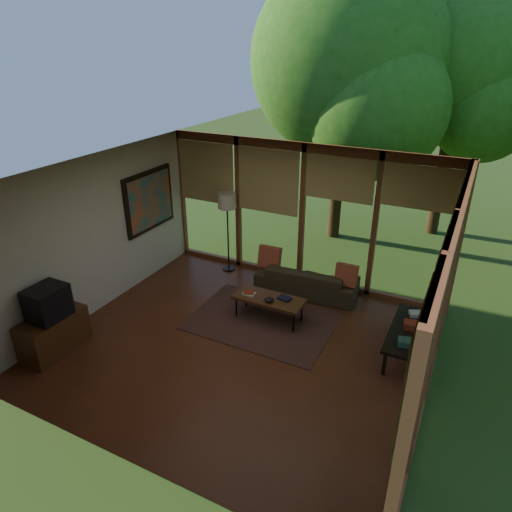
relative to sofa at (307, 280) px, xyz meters
The scene contains 25 objects.
floor 2.05m from the sofa, 99.68° to the right, with size 5.50×5.50×0.00m, color brown.
ceiling 3.16m from the sofa, 99.68° to the right, with size 5.50×5.50×0.00m, color white.
wall_left 3.84m from the sofa, 147.10° to the right, with size 0.04×5.00×2.70m, color beige.
wall_front 4.64m from the sofa, 94.34° to the right, with size 5.50×0.04×2.70m, color beige.
window_wall_back 1.24m from the sofa, 124.31° to the left, with size 5.50×0.12×2.70m, color brown.
window_wall_right 3.31m from the sofa, 39.70° to the right, with size 0.12×5.00×2.70m, color brown.
tree_nw 4.76m from the sofa, 98.17° to the left, with size 4.10×4.10×6.00m.
tree_ne 5.84m from the sofa, 68.67° to the left, with size 3.08×3.08×5.34m.
rug 1.32m from the sofa, 104.57° to the right, with size 2.38×1.69×0.01m, color brown.
sofa is the anchor object (origin of this frame).
pillow_left 0.82m from the sofa, behind, with size 0.43×0.14×0.43m, color maroon.
pillow_right 0.81m from the sofa, ahead, with size 0.39×0.13×0.39m, color maroon.
ct_book_lower 1.34m from the sofa, 116.69° to the right, with size 0.20×0.15×0.03m, color beige.
ct_book_upper 1.35m from the sofa, 116.69° to the right, with size 0.16×0.12×0.03m, color maroon.
ct_book_side 1.07m from the sofa, 89.92° to the right, with size 0.21×0.16×0.03m, color black.
ct_bowl 1.27m from the sofa, 99.09° to the right, with size 0.16×0.16×0.07m, color black.
media_cabinet 4.40m from the sofa, 129.69° to the right, with size 0.50×1.00×0.60m, color #532F16.
television 4.43m from the sofa, 129.49° to the right, with size 0.45×0.55×0.50m, color black.
console_book_a 2.55m from the sofa, 35.88° to the right, with size 0.24×0.17×0.09m, color #2C4E44.
console_book_b 2.32m from the sofa, 26.79° to the right, with size 0.24×0.18×0.11m, color maroon.
console_book_c 2.17m from the sofa, 17.25° to the right, with size 0.22×0.16×0.06m, color beige.
floor_lamp 2.14m from the sofa, behind, with size 0.36×0.36×1.65m.
coffee_table 1.17m from the sofa, 102.30° to the right, with size 1.20×0.50×0.43m.
side_console 2.33m from the sofa, 27.88° to the right, with size 0.60×1.40×0.46m.
wall_painting 3.36m from the sofa, 168.89° to the right, with size 0.06×1.35×1.15m.
Camera 1 is at (2.87, -5.14, 4.35)m, focal length 32.00 mm.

